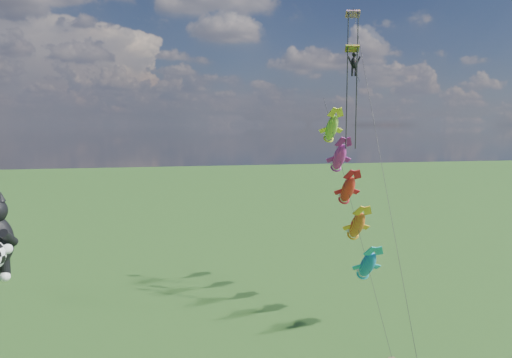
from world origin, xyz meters
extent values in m
cone|color=black|center=(-4.44, 1.94, 10.79)|extent=(0.49, 0.49, 0.51)
sphere|color=white|center=(-4.06, 1.13, 8.23)|extent=(0.51, 0.51, 0.51)
sphere|color=white|center=(-4.44, 1.89, 6.61)|extent=(0.54, 0.54, 0.54)
cylinder|color=black|center=(17.87, 8.99, 8.48)|extent=(1.27, 15.79, 16.69)
ellipsoid|color=blue|center=(17.59, 5.52, 4.82)|extent=(1.15, 2.69, 2.69)
ellipsoid|color=red|center=(17.77, 7.72, 7.15)|extent=(1.15, 2.69, 2.69)
ellipsoid|color=#E54119|center=(17.94, 9.93, 9.48)|extent=(1.15, 2.69, 2.69)
ellipsoid|color=#D833A0|center=(18.11, 12.14, 11.82)|extent=(1.15, 2.69, 2.69)
ellipsoid|color=green|center=(18.29, 14.34, 14.15)|extent=(1.15, 2.69, 2.69)
cylinder|color=black|center=(17.04, 2.66, 11.74)|extent=(3.09, 16.82, 23.20)
cube|color=#1C941D|center=(17.29, 8.16, 19.78)|extent=(1.07, 0.74, 0.52)
cylinder|color=black|center=(16.95, 8.16, 16.15)|extent=(0.08, 0.08, 7.26)
cylinder|color=black|center=(17.63, 8.16, 16.15)|extent=(0.08, 0.08, 7.26)
cube|color=#2524DA|center=(18.56, 11.05, 22.82)|extent=(1.18, 0.81, 0.56)
cylinder|color=black|center=(18.19, 11.05, 19.18)|extent=(0.08, 0.08, 7.27)
cylinder|color=black|center=(18.94, 11.05, 19.18)|extent=(0.08, 0.08, 7.27)
camera|label=1|loc=(2.58, -25.40, 14.39)|focal=35.00mm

